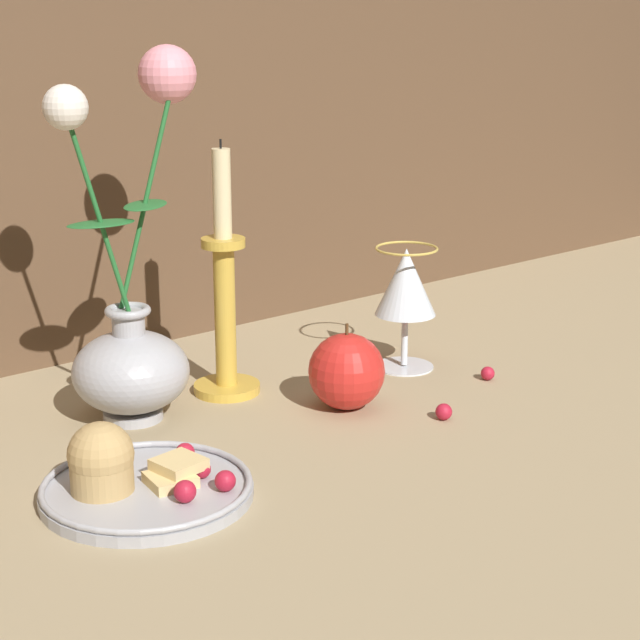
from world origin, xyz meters
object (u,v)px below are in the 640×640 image
at_px(plate_with_pastries, 134,479).
at_px(candlestick, 225,306).
at_px(wine_glass, 406,287).
at_px(apple_beside_vase, 347,371).
at_px(vase, 132,321).

relative_size(plate_with_pastries, candlestick, 0.67).
height_order(plate_with_pastries, wine_glass, wine_glass).
distance_m(plate_with_pastries, candlestick, 0.29).
bearing_deg(apple_beside_vase, wine_glass, 22.23).
bearing_deg(wine_glass, candlestick, 163.19).
xyz_separation_m(wine_glass, apple_beside_vase, (-0.14, -0.06, -0.06)).
xyz_separation_m(plate_with_pastries, apple_beside_vase, (0.29, 0.05, 0.02)).
distance_m(plate_with_pastries, wine_glass, 0.45).
relative_size(candlestick, apple_beside_vase, 2.99).
xyz_separation_m(candlestick, apple_beside_vase, (0.07, -0.12, -0.06)).
bearing_deg(wine_glass, plate_with_pastries, -166.00).
bearing_deg(wine_glass, vase, 169.44).
bearing_deg(vase, candlestick, 1.41).
relative_size(vase, apple_beside_vase, 4.02).
height_order(plate_with_pastries, apple_beside_vase, apple_beside_vase).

